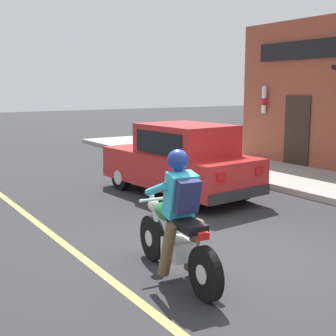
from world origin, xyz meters
The scene contains 6 objects.
ground_plane centered at (0.00, 0.00, 0.00)m, with size 80.00×80.00×0.00m, color #2B2B2D.
sidewalk_curb centered at (4.86, 3.00, 0.07)m, with size 2.60×22.00×0.14m, color #9E9B93.
lane_stripe centered at (-1.80, 3.00, 0.00)m, with size 0.12×19.80×0.01m, color #D1C64C.
motorcycle_with_rider centered at (-1.08, -0.14, 0.68)m, with size 0.61×2.02×1.62m.
car_hatchback centered at (1.50, 3.55, 0.77)m, with size 1.93×3.90×1.57m.
traffic_cone centered at (4.02, 5.98, 0.43)m, with size 0.36×0.36×0.60m.
Camera 1 is at (-4.16, -4.69, 2.35)m, focal length 50.00 mm.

